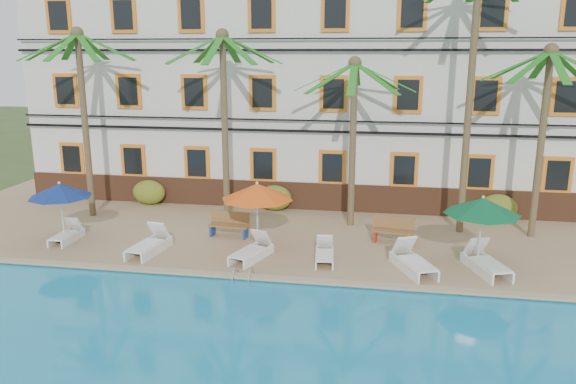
% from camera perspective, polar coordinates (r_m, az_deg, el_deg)
% --- Properties ---
extents(ground, '(100.00, 100.00, 0.00)m').
position_cam_1_polar(ground, '(18.18, -2.47, -8.38)').
color(ground, '#384C23').
rests_on(ground, ground).
extents(pool_deck, '(30.00, 12.00, 0.25)m').
position_cam_1_polar(pool_deck, '(22.76, 0.18, -3.35)').
color(pool_deck, tan).
rests_on(pool_deck, ground).
extents(pool_coping, '(30.00, 0.35, 0.06)m').
position_cam_1_polar(pool_coping, '(17.26, -3.12, -8.64)').
color(pool_coping, tan).
rests_on(pool_coping, pool_deck).
extents(hotel_building, '(25.40, 6.44, 10.22)m').
position_cam_1_polar(hotel_building, '(26.68, 2.01, 10.71)').
color(hotel_building, silver).
rests_on(hotel_building, pool_deck).
extents(palm_a, '(4.55, 4.55, 7.64)m').
position_cam_1_polar(palm_a, '(24.20, -20.14, 9.12)').
color(palm_a, brown).
rests_on(palm_a, pool_deck).
extents(palm_b, '(4.55, 4.55, 7.54)m').
position_cam_1_polar(palm_b, '(21.98, -6.52, 9.31)').
color(palm_b, brown).
rests_on(palm_b, pool_deck).
extents(palm_c, '(4.55, 4.55, 6.54)m').
position_cam_1_polar(palm_c, '(21.57, 6.66, 7.64)').
color(palm_c, brown).
rests_on(palm_c, pool_deck).
extents(palm_d, '(4.55, 4.55, 9.78)m').
position_cam_1_polar(palm_d, '(21.49, 18.19, 11.98)').
color(palm_d, brown).
rests_on(palm_d, pool_deck).
extents(palm_e, '(4.55, 4.55, 6.98)m').
position_cam_1_polar(palm_e, '(21.97, 24.59, 7.28)').
color(palm_e, brown).
rests_on(palm_e, pool_deck).
extents(shrub_left, '(1.50, 0.90, 1.10)m').
position_cam_1_polar(shrub_left, '(25.95, -13.93, -0.03)').
color(shrub_left, '#1B5618').
rests_on(shrub_left, pool_deck).
extents(shrub_mid, '(1.50, 0.90, 1.10)m').
position_cam_1_polar(shrub_mid, '(24.25, -1.39, -0.59)').
color(shrub_mid, '#1B5618').
rests_on(shrub_mid, pool_deck).
extents(shrub_right, '(1.50, 0.90, 1.10)m').
position_cam_1_polar(shrub_right, '(24.27, 20.54, -1.49)').
color(shrub_right, '#1B5618').
rests_on(shrub_right, pool_deck).
extents(umbrella_blue, '(2.22, 2.22, 2.22)m').
position_cam_1_polar(umbrella_blue, '(21.50, -22.17, 0.12)').
color(umbrella_blue, black).
rests_on(umbrella_blue, pool_deck).
extents(umbrella_red, '(2.46, 2.46, 2.46)m').
position_cam_1_polar(umbrella_red, '(18.91, -3.16, 0.00)').
color(umbrella_red, black).
rests_on(umbrella_red, pool_deck).
extents(umbrella_green, '(2.37, 2.37, 2.37)m').
position_cam_1_polar(umbrella_green, '(18.40, 19.15, -1.41)').
color(umbrella_green, black).
rests_on(umbrella_green, pool_deck).
extents(lounger_a, '(0.61, 1.64, 0.77)m').
position_cam_1_polar(lounger_a, '(21.95, -21.53, -4.00)').
color(lounger_a, white).
rests_on(lounger_a, pool_deck).
extents(lounger_b, '(0.99, 2.08, 0.95)m').
position_cam_1_polar(lounger_b, '(19.82, -13.88, -5.13)').
color(lounger_b, white).
rests_on(lounger_b, pool_deck).
extents(lounger_c, '(1.23, 1.98, 0.88)m').
position_cam_1_polar(lounger_c, '(18.73, -3.69, -5.95)').
color(lounger_c, white).
rests_on(lounger_c, pool_deck).
extents(lounger_d, '(0.75, 1.69, 0.77)m').
position_cam_1_polar(lounger_d, '(18.55, 3.72, -6.26)').
color(lounger_d, white).
rests_on(lounger_d, pool_deck).
extents(lounger_e, '(1.50, 2.16, 0.96)m').
position_cam_1_polar(lounger_e, '(18.14, 12.57, -6.86)').
color(lounger_e, white).
rests_on(lounger_e, pool_deck).
extents(lounger_f, '(1.36, 2.16, 0.96)m').
position_cam_1_polar(lounger_f, '(18.67, 19.44, -6.74)').
color(lounger_f, white).
rests_on(lounger_f, pool_deck).
extents(bench_left, '(1.53, 0.59, 0.93)m').
position_cam_1_polar(bench_left, '(20.97, -5.96, -3.26)').
color(bench_left, olive).
rests_on(bench_left, pool_deck).
extents(bench_right, '(1.55, 0.69, 0.93)m').
position_cam_1_polar(bench_right, '(20.55, 10.73, -3.80)').
color(bench_right, olive).
rests_on(bench_right, pool_deck).
extents(pool_ladder, '(0.54, 0.74, 0.74)m').
position_cam_1_polar(pool_ladder, '(17.28, -4.57, -8.75)').
color(pool_ladder, silver).
rests_on(pool_ladder, ground).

